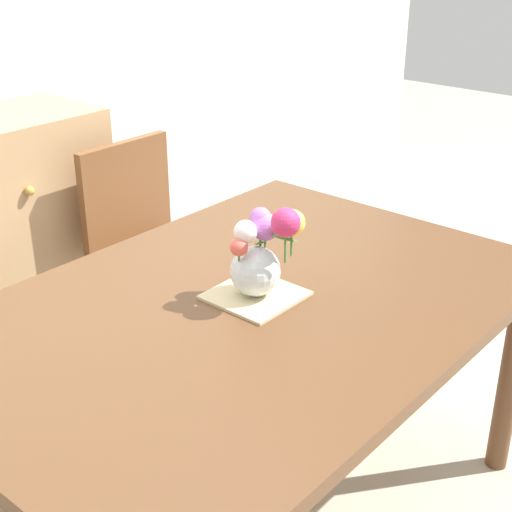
{
  "coord_description": "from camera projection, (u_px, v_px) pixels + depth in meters",
  "views": [
    {
      "loc": [
        -1.29,
        -1.13,
        1.69
      ],
      "look_at": [
        0.04,
        -0.0,
        0.87
      ],
      "focal_mm": 52.15,
      "sensor_mm": 36.0,
      "label": 1
    }
  ],
  "objects": [
    {
      "name": "dining_table",
      "position": [
        245.0,
        329.0,
        1.98
      ],
      "size": [
        1.62,
        1.1,
        0.75
      ],
      "color": "brown",
      "rests_on": "ground_plane"
    },
    {
      "name": "chair_right",
      "position": [
        148.0,
        242.0,
        2.88
      ],
      "size": [
        0.42,
        0.42,
        0.9
      ],
      "rotation": [
        0.0,
        0.0,
        3.14
      ],
      "color": "brown",
      "rests_on": "ground_plane"
    },
    {
      "name": "placemat",
      "position": [
        256.0,
        295.0,
        1.98
      ],
      "size": [
        0.22,
        0.22,
        0.01
      ],
      "primitive_type": "cube",
      "color": "#CCB789",
      "rests_on": "dining_table"
    },
    {
      "name": "flower_vase",
      "position": [
        262.0,
        253.0,
        1.92
      ],
      "size": [
        0.17,
        0.19,
        0.26
      ],
      "color": "silver",
      "rests_on": "placemat"
    }
  ]
}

